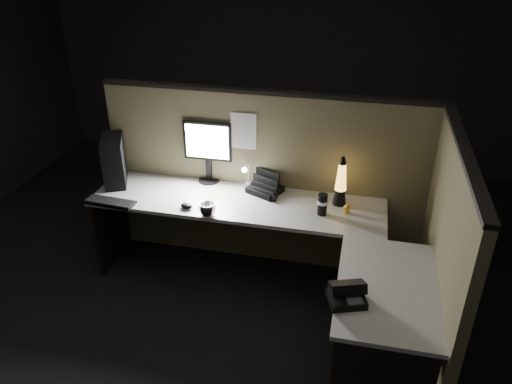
% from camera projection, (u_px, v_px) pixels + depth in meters
% --- Properties ---
extents(floor, '(6.00, 6.00, 0.00)m').
position_uv_depth(floor, '(237.00, 327.00, 3.71)').
color(floor, black).
rests_on(floor, ground).
extents(room_shell, '(6.00, 6.00, 6.00)m').
position_uv_depth(room_shell, '(233.00, 121.00, 2.94)').
color(room_shell, silver).
rests_on(room_shell, ground).
extents(partition_back, '(2.66, 0.06, 1.50)m').
position_uv_depth(partition_back, '(264.00, 182.00, 4.15)').
color(partition_back, brown).
rests_on(partition_back, ground).
extents(partition_right, '(0.06, 1.66, 1.50)m').
position_uv_depth(partition_right, '(441.00, 261.00, 3.17)').
color(partition_right, brown).
rests_on(partition_right, ground).
extents(desk, '(2.60, 1.60, 0.73)m').
position_uv_depth(desk, '(269.00, 247.00, 3.61)').
color(desk, '#A7A49E').
rests_on(desk, ground).
extents(pc_tower, '(0.30, 0.41, 0.39)m').
position_uv_depth(pc_tower, '(114.00, 161.00, 4.10)').
color(pc_tower, black).
rests_on(pc_tower, desk).
extents(monitor, '(0.40, 0.17, 0.52)m').
position_uv_depth(monitor, '(208.00, 146.00, 4.07)').
color(monitor, black).
rests_on(monitor, desk).
extents(keyboard, '(0.41, 0.16, 0.02)m').
position_uv_depth(keyboard, '(110.00, 202.00, 3.86)').
color(keyboard, black).
rests_on(keyboard, desk).
extents(mouse, '(0.11, 0.09, 0.04)m').
position_uv_depth(mouse, '(186.00, 206.00, 3.80)').
color(mouse, black).
rests_on(mouse, desk).
extents(clip_lamp, '(0.04, 0.17, 0.22)m').
position_uv_depth(clip_lamp, '(246.00, 174.00, 4.02)').
color(clip_lamp, silver).
rests_on(clip_lamp, desk).
extents(organizer, '(0.31, 0.30, 0.19)m').
position_uv_depth(organizer, '(265.00, 187.00, 4.02)').
color(organizer, black).
rests_on(organizer, desk).
extents(lava_lamp, '(0.11, 0.11, 0.40)m').
position_uv_depth(lava_lamp, '(341.00, 185.00, 3.78)').
color(lava_lamp, black).
rests_on(lava_lamp, desk).
extents(travel_mug, '(0.07, 0.07, 0.17)m').
position_uv_depth(travel_mug, '(322.00, 204.00, 3.69)').
color(travel_mug, black).
rests_on(travel_mug, desk).
extents(steel_mug, '(0.13, 0.13, 0.10)m').
position_uv_depth(steel_mug, '(207.00, 209.00, 3.69)').
color(steel_mug, silver).
rests_on(steel_mug, desk).
extents(figurine, '(0.05, 0.05, 0.05)m').
position_uv_depth(figurine, '(347.00, 208.00, 3.72)').
color(figurine, yellow).
rests_on(figurine, desk).
extents(pinned_paper, '(0.21, 0.00, 0.30)m').
position_uv_depth(pinned_paper, '(243.00, 131.00, 3.94)').
color(pinned_paper, white).
rests_on(pinned_paper, partition_back).
extents(desk_phone, '(0.25, 0.25, 0.12)m').
position_uv_depth(desk_phone, '(346.00, 294.00, 2.85)').
color(desk_phone, black).
rests_on(desk_phone, desk).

